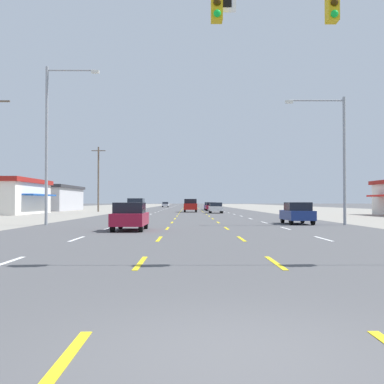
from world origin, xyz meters
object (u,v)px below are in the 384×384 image
object	(u,v)px
hatchback_inner_left_nearest	(130,216)
sedan_inner_right_farther	(211,206)
suv_far_left_mid	(136,206)
sedan_inner_right_farthest	(209,206)
streetlight_right_row_0	(338,150)
suv_center_turn_far	(190,205)
sedan_center_turn_distant_a	(190,205)
hatchback_far_right_near	(297,213)
streetlight_left_row_0	(51,135)
sedan_inner_right_midfar	(216,208)
sedan_far_left_distant_b	(165,204)

from	to	relation	value
hatchback_inner_left_nearest	sedan_inner_right_farther	world-z (taller)	hatchback_inner_left_nearest
suv_far_left_mid	sedan_inner_right_farthest	bearing A→B (deg)	72.13
suv_far_left_mid	streetlight_right_row_0	size ratio (longest dim) A/B	0.56
suv_center_turn_far	sedan_center_turn_distant_a	size ratio (longest dim) A/B	1.09
hatchback_far_right_near	sedan_inner_right_farther	xyz separation A→B (m)	(-3.86, 45.06, -0.03)
hatchback_inner_left_nearest	streetlight_left_row_0	world-z (taller)	streetlight_left_row_0
hatchback_far_right_near	suv_far_left_mid	bearing A→B (deg)	121.07
sedan_inner_right_farther	sedan_center_turn_distant_a	world-z (taller)	same
streetlight_left_row_0	streetlight_right_row_0	xyz separation A→B (m)	(19.54, 0.00, -1.00)
suv_far_left_mid	streetlight_right_row_0	bearing A→B (deg)	-56.07
sedan_inner_right_farthest	hatchback_far_right_near	bearing A→B (deg)	-86.17
hatchback_inner_left_nearest	sedan_center_turn_distant_a	distance (m)	95.16
sedan_inner_right_midfar	streetlight_right_row_0	distance (m)	32.46
hatchback_far_right_near	sedan_inner_right_farther	size ratio (longest dim) A/B	0.87
sedan_inner_right_midfar	sedan_inner_right_farthest	xyz separation A→B (m)	(0.22, 25.35, 0.00)
suv_far_left_mid	sedan_far_left_distant_b	size ratio (longest dim) A/B	1.09
hatchback_inner_left_nearest	sedan_center_turn_distant_a	size ratio (longest dim) A/B	0.87
hatchback_far_right_near	suv_far_left_mid	size ratio (longest dim) A/B	0.80
sedan_inner_right_midfar	sedan_inner_right_farthest	bearing A→B (deg)	89.51
streetlight_right_row_0	sedan_inner_right_farthest	bearing A→B (deg)	96.24
sedan_inner_right_farthest	streetlight_left_row_0	size ratio (longest dim) A/B	0.42
suv_far_left_mid	streetlight_right_row_0	xyz separation A→B (m)	(16.60, -24.67, 4.11)
streetlight_right_row_0	streetlight_left_row_0	bearing A→B (deg)	180.00
sedan_inner_right_midfar	sedan_far_left_distant_b	world-z (taller)	same
suv_center_turn_far	sedan_inner_right_farther	size ratio (longest dim) A/B	1.09
sedan_inner_right_farther	sedan_inner_right_farthest	bearing A→B (deg)	89.25
streetlight_right_row_0	sedan_inner_right_farther	bearing A→B (deg)	97.81
hatchback_far_right_near	sedan_inner_right_farthest	distance (m)	55.73
suv_center_turn_far	sedan_inner_right_farthest	bearing A→B (deg)	79.20
sedan_far_left_distant_b	streetlight_right_row_0	distance (m)	100.21
hatchback_far_right_near	sedan_inner_right_midfar	world-z (taller)	hatchback_far_right_near
sedan_inner_right_farther	sedan_inner_right_midfar	bearing A→B (deg)	-90.30
suv_center_turn_far	suv_far_left_mid	bearing A→B (deg)	-117.47
sedan_inner_right_midfar	sedan_inner_right_farther	size ratio (longest dim) A/B	1.00
sedan_far_left_distant_b	streetlight_left_row_0	distance (m)	98.89
suv_far_left_mid	sedan_inner_right_farther	xyz separation A→B (m)	(10.24, 21.65, -0.27)
hatchback_far_right_near	streetlight_right_row_0	world-z (taller)	streetlight_right_row_0
hatchback_far_right_near	streetlight_left_row_0	size ratio (longest dim) A/B	0.36
sedan_inner_right_farther	streetlight_right_row_0	xyz separation A→B (m)	(6.36, -46.32, 4.38)
sedan_center_turn_distant_a	streetlight_right_row_0	xyz separation A→B (m)	(9.84, -89.33, 4.38)
hatchback_far_right_near	sedan_center_turn_distant_a	size ratio (longest dim) A/B	0.87
suv_far_left_mid	streetlight_left_row_0	distance (m)	25.36
sedan_inner_right_farthest	suv_far_left_mid	bearing A→B (deg)	-107.87
hatchback_far_right_near	suv_center_turn_far	world-z (taller)	suv_center_turn_far
sedan_inner_right_farther	streetlight_right_row_0	distance (m)	46.96
sedan_inner_right_farthest	streetlight_left_row_0	xyz separation A→B (m)	(-13.32, -56.86, 5.37)
sedan_inner_right_midfar	sedan_center_turn_distant_a	xyz separation A→B (m)	(-3.41, 57.81, 0.00)
hatchback_inner_left_nearest	sedan_far_left_distant_b	bearing A→B (deg)	91.84
streetlight_right_row_0	hatchback_far_right_near	bearing A→B (deg)	153.18
hatchback_far_right_near	sedan_inner_right_farther	world-z (taller)	hatchback_far_right_near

